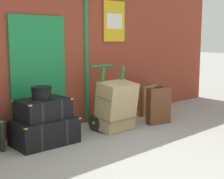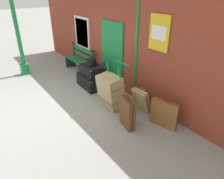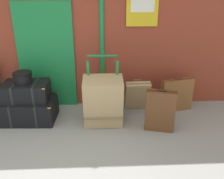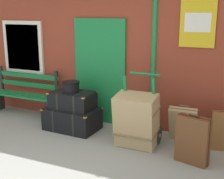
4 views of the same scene
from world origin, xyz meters
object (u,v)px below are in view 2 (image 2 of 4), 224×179
object	(u,v)px
lamp_post	(20,45)
round_hatbox	(91,62)
suitcase_oxblood	(128,113)
steamer_trunk_middle	(92,70)
porters_trolley	(116,96)
steamer_trunk_base	(92,81)
suitcase_charcoal	(141,100)
suitcase_beige	(164,114)
large_brown_trunk	(111,91)
platform_bench	(80,61)

from	to	relation	value
lamp_post	round_hatbox	bearing A→B (deg)	31.77
round_hatbox	suitcase_oxblood	distance (m)	2.49
steamer_trunk_middle	porters_trolley	size ratio (longest dim) A/B	0.68
steamer_trunk_base	suitcase_charcoal	xyz separation A→B (m)	(2.08, 0.28, 0.12)
suitcase_oxblood	suitcase_charcoal	xyz separation A→B (m)	(-0.30, 0.73, -0.04)
porters_trolley	suitcase_oxblood	distance (m)	1.05
lamp_post	suitcase_beige	world-z (taller)	lamp_post
lamp_post	large_brown_trunk	xyz separation A→B (m)	(3.85, 1.25, -0.65)
steamer_trunk_middle	large_brown_trunk	bearing A→B (deg)	-10.52
steamer_trunk_base	round_hatbox	bearing A→B (deg)	129.92
large_brown_trunk	platform_bench	bearing A→B (deg)	168.38
porters_trolley	suitcase_beige	distance (m)	1.51
lamp_post	round_hatbox	xyz separation A→B (m)	(2.43, 1.50, -0.26)
steamer_trunk_middle	round_hatbox	size ratio (longest dim) A/B	2.48
lamp_post	suitcase_charcoal	distance (m)	4.92
lamp_post	steamer_trunk_middle	bearing A→B (deg)	31.60
suitcase_beige	large_brown_trunk	bearing A→B (deg)	-161.67
platform_bench	suitcase_beige	world-z (taller)	platform_bench
platform_bench	steamer_trunk_base	world-z (taller)	platform_bench
large_brown_trunk	suitcase_oxblood	xyz separation A→B (m)	(0.98, -0.21, -0.10)
steamer_trunk_base	suitcase_charcoal	bearing A→B (deg)	7.78
round_hatbox	porters_trolley	bearing A→B (deg)	-3.23
steamer_trunk_base	suitcase_charcoal	distance (m)	2.10
suitcase_beige	suitcase_charcoal	world-z (taller)	suitcase_beige
platform_bench	lamp_post	bearing A→B (deg)	-119.09
suitcase_oxblood	platform_bench	bearing A→B (deg)	168.20
suitcase_oxblood	large_brown_trunk	bearing A→B (deg)	167.68
lamp_post	suitcase_oxblood	size ratio (longest dim) A/B	3.81
suitcase_oxblood	suitcase_charcoal	distance (m)	0.79
lamp_post	steamer_trunk_middle	size ratio (longest dim) A/B	3.61
lamp_post	porters_trolley	bearing A→B (deg)	20.32
platform_bench	large_brown_trunk	size ratio (longest dim) A/B	1.72
lamp_post	steamer_trunk_base	bearing A→B (deg)	31.19
steamer_trunk_base	suitcase_beige	bearing A→B (deg)	5.13
platform_bench	suitcase_oxblood	size ratio (longest dim) A/B	2.08
porters_trolley	large_brown_trunk	xyz separation A→B (m)	(0.00, -0.17, 0.19)
platform_bench	suitcase_charcoal	xyz separation A→B (m)	(3.51, -0.07, -0.12)
round_hatbox	large_brown_trunk	size ratio (longest dim) A/B	0.35
round_hatbox	suitcase_charcoal	bearing A→B (deg)	7.11
round_hatbox	suitcase_beige	xyz separation A→B (m)	(2.90, 0.24, -0.53)
platform_bench	round_hatbox	bearing A→B (deg)	-13.10
suitcase_charcoal	platform_bench	bearing A→B (deg)	178.91
steamer_trunk_middle	suitcase_oxblood	distance (m)	2.43
porters_trolley	large_brown_trunk	bearing A→B (deg)	-90.00
large_brown_trunk	suitcase_charcoal	xyz separation A→B (m)	(0.68, 0.52, -0.14)
lamp_post	suitcase_oxblood	world-z (taller)	lamp_post
large_brown_trunk	suitcase_beige	xyz separation A→B (m)	(1.48, 0.49, -0.13)
steamer_trunk_middle	round_hatbox	distance (m)	0.28
suitcase_charcoal	porters_trolley	bearing A→B (deg)	-153.33
steamer_trunk_middle	round_hatbox	xyz separation A→B (m)	(-0.03, -0.01, 0.28)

